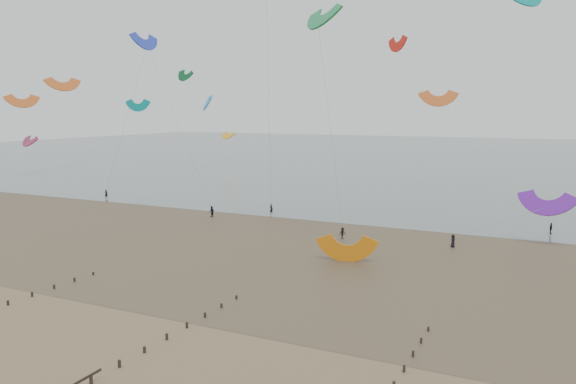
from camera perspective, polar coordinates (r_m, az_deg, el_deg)
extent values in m
plane|color=brown|center=(47.51, -17.26, -13.96)|extent=(500.00, 500.00, 0.00)
plane|color=#475654|center=(234.52, 18.14, 3.59)|extent=(500.00, 500.00, 0.00)
plane|color=#473A28|center=(75.58, 1.12, -5.22)|extent=(500.00, 500.00, 0.00)
ellipsoid|color=slate|center=(74.59, -15.94, -5.74)|extent=(23.60, 14.36, 0.01)
ellipsoid|color=slate|center=(74.40, 10.57, -5.59)|extent=(33.64, 18.32, 0.01)
ellipsoid|color=slate|center=(102.20, -18.51, -2.09)|extent=(26.95, 14.22, 0.01)
cube|color=black|center=(58.26, -26.57, -10.04)|extent=(0.16, 0.16, 0.57)
cube|color=black|center=(59.81, -24.56, -9.46)|extent=(0.16, 0.16, 0.54)
cube|color=black|center=(61.44, -22.66, -8.90)|extent=(0.16, 0.16, 0.51)
cube|color=black|center=(63.13, -20.87, -8.36)|extent=(0.16, 0.16, 0.48)
cube|color=black|center=(64.88, -19.17, -7.84)|extent=(0.16, 0.16, 0.45)
cube|color=black|center=(40.65, -19.38, -17.58)|extent=(0.16, 0.16, 0.65)
cube|color=black|center=(42.35, -16.76, -16.39)|extent=(0.16, 0.16, 0.62)
cube|color=black|center=(44.14, -14.38, -15.26)|extent=(0.16, 0.16, 0.59)
cube|color=black|center=(46.02, -12.21, -14.20)|extent=(0.16, 0.16, 0.57)
cube|color=black|center=(47.96, -10.24, -13.21)|extent=(0.16, 0.16, 0.54)
cube|color=black|center=(49.97, -8.43, -12.28)|extent=(0.16, 0.16, 0.51)
cube|color=black|center=(52.04, -6.78, -11.42)|extent=(0.16, 0.16, 0.48)
cube|color=black|center=(54.15, -5.26, -10.61)|extent=(0.16, 0.16, 0.45)
cube|color=black|center=(40.88, 11.71, -17.20)|extent=(0.16, 0.16, 0.54)
cube|color=black|center=(43.22, 12.59, -15.79)|extent=(0.16, 0.16, 0.51)
cube|color=black|center=(45.59, 13.37, -14.52)|extent=(0.16, 0.16, 0.48)
cube|color=black|center=(47.99, 14.06, -13.38)|extent=(0.16, 0.16, 0.45)
imported|color=black|center=(96.32, -1.71, -1.74)|extent=(0.74, 0.58, 1.77)
imported|color=black|center=(76.39, 16.40, -4.78)|extent=(0.89, 0.99, 1.70)
imported|color=black|center=(119.23, -17.98, -0.19)|extent=(0.75, 0.59, 1.81)
imported|color=black|center=(89.29, 25.15, -3.38)|extent=(0.63, 1.03, 1.64)
imported|color=black|center=(78.23, 5.56, -4.19)|extent=(1.17, 1.17, 1.63)
imported|color=black|center=(94.27, -7.75, -2.00)|extent=(1.11, 1.00, 1.89)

